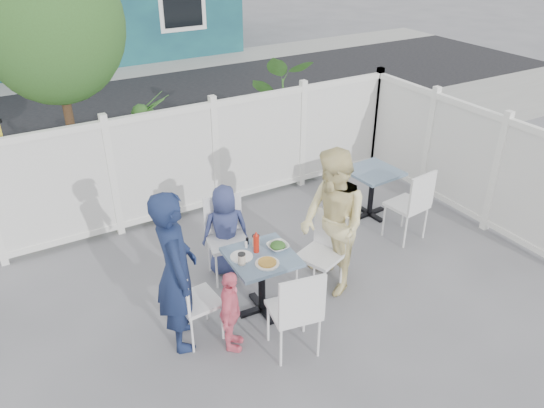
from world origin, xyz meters
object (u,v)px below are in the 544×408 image
chair_back (226,232)px  man (176,271)px  main_table (262,268)px  spare_table (372,181)px  woman (333,223)px  chair_left (190,297)px  boy (226,230)px  chair_near (297,308)px  toddler (231,312)px  chair_right (324,246)px

chair_back → man: size_ratio=0.58×
main_table → spare_table: bearing=23.9°
man → woman: woman is taller
main_table → woman: bearing=-1.1°
chair_back → woman: size_ratio=0.58×
chair_left → boy: (0.82, 0.89, 0.03)m
chair_left → woman: 1.73m
chair_near → woman: woman is taller
spare_table → toddler: toddler is taller
boy → toddler: (-0.53, -1.20, -0.12)m
chair_back → woman: (0.90, -0.83, 0.27)m
spare_table → chair_right: chair_right is taller
toddler → chair_right: bearing=-39.8°
chair_near → chair_back: bearing=100.0°
chair_near → man: man is taller
spare_table → chair_right: bearing=-146.3°
woman → chair_left: bearing=-81.7°
chair_right → chair_near: size_ratio=0.95×
chair_right → woman: woman is taller
chair_left → woman: size_ratio=0.54×
spare_table → woman: bearing=-144.2°
chair_right → chair_back: 1.15m
chair_back → toddler: 1.27m
chair_near → man: 1.19m
chair_near → boy: size_ratio=0.88×
chair_near → chair_left: bearing=148.3°
chair_right → chair_left: bearing=71.1°
spare_table → chair_left: (-3.17, -1.07, -0.01)m
chair_back → man: 1.24m
chair_left → woman: (1.70, 0.02, 0.32)m
chair_left → chair_near: (0.78, -0.71, 0.05)m
boy → toddler: 1.32m
chair_right → toddler: chair_right is taller
man → chair_near: bearing=-117.5°
man → boy: size_ratio=1.50×
main_table → chair_near: bearing=-92.8°
chair_left → chair_near: bearing=43.8°
chair_left → man: bearing=-116.7°
spare_table → chair_near: bearing=-143.2°
spare_table → woman: woman is taller
toddler → main_table: bearing=-22.2°
chair_back → chair_right: bearing=147.4°
boy → spare_table: bearing=-161.1°
chair_left → boy: size_ratio=0.81×
woman → man: bearing=-83.0°
boy → chair_near: bearing=103.3°
woman → toddler: 1.50m
main_table → spare_table: 2.57m
chair_right → man: man is taller
main_table → boy: size_ratio=0.64×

